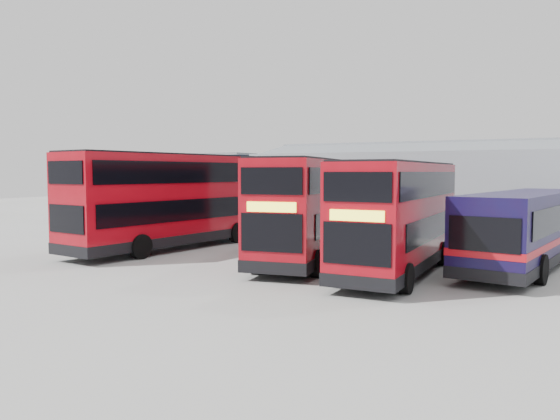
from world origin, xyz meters
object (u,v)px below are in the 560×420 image
object	(u,v)px
double_decker_left	(167,202)
single_decker_blue	(526,231)
double_decker_centre	(310,210)
double_decker_right	(400,218)
panel_van	(146,211)
maintenance_shed	(501,191)
office_block	(197,188)

from	to	relation	value
double_decker_left	single_decker_blue	world-z (taller)	double_decker_left
double_decker_centre	double_decker_left	bearing A→B (deg)	171.25
double_decker_left	double_decker_right	world-z (taller)	double_decker_left
double_decker_centre	double_decker_right	bearing A→B (deg)	-23.56
panel_van	maintenance_shed	bearing A→B (deg)	35.78
double_decker_left	double_decker_centre	distance (m)	7.72
single_decker_blue	office_block	bearing A→B (deg)	-15.59
maintenance_shed	double_decker_left	xyz separation A→B (m)	(-14.10, -15.73, -0.25)
office_block	panel_van	xyz separation A→B (m)	(-0.53, -5.35, -1.48)
double_decker_centre	single_decker_blue	bearing A→B (deg)	6.08
office_block	double_decker_left	size ratio (longest dim) A/B	1.08
double_decker_left	double_decker_right	bearing A→B (deg)	-177.32
double_decker_right	single_decker_blue	xyz separation A→B (m)	(4.22, 3.29, -0.59)
double_decker_right	double_decker_centre	bearing A→B (deg)	165.33
double_decker_left	double_decker_centre	size ratio (longest dim) A/B	1.08
maintenance_shed	office_block	bearing A→B (deg)	-174.79
office_block	double_decker_centre	distance (m)	20.83
office_block	double_decker_right	xyz separation A→B (m)	(19.78, -14.89, -0.49)
double_decker_centre	panel_van	world-z (taller)	double_decker_centre
office_block	maintenance_shed	world-z (taller)	maintenance_shed
single_decker_blue	panel_van	xyz separation A→B (m)	(-24.52, 6.25, -0.40)
office_block	double_decker_right	bearing A→B (deg)	-36.97
double_decker_left	single_decker_blue	size ratio (longest dim) A/B	1.00
single_decker_blue	panel_van	distance (m)	25.30
office_block	double_decker_left	bearing A→B (deg)	-60.05
double_decker_left	office_block	bearing A→B (deg)	-51.76
office_block	single_decker_blue	bearing A→B (deg)	-25.80
double_decker_left	panel_van	distance (m)	11.94
double_decker_left	single_decker_blue	distance (m)	16.25
double_decker_centre	double_decker_right	distance (m)	4.30
double_decker_centre	double_decker_right	world-z (taller)	double_decker_centre
single_decker_blue	panel_van	size ratio (longest dim) A/B	2.37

